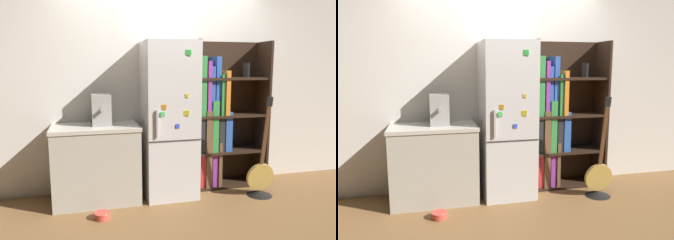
{
  "view_description": "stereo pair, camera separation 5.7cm",
  "coord_description": "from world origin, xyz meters",
  "views": [
    {
      "loc": [
        -0.97,
        -3.55,
        1.53
      ],
      "look_at": [
        -0.01,
        0.15,
        0.91
      ],
      "focal_mm": 35.0,
      "sensor_mm": 36.0,
      "label": 1
    },
    {
      "loc": [
        -0.91,
        -3.56,
        1.53
      ],
      "look_at": [
        -0.01,
        0.15,
        0.91
      ],
      "focal_mm": 35.0,
      "sensor_mm": 36.0,
      "label": 2
    }
  ],
  "objects": [
    {
      "name": "ground_plane",
      "position": [
        0.0,
        0.0,
        0.0
      ],
      "size": [
        16.0,
        16.0,
        0.0
      ],
      "primitive_type": "plane",
      "color": "olive"
    },
    {
      "name": "wall_back",
      "position": [
        0.0,
        0.47,
        1.3
      ],
      "size": [
        8.0,
        0.05,
        2.6
      ],
      "color": "white",
      "rests_on": "ground_plane"
    },
    {
      "name": "refrigerator",
      "position": [
        -0.0,
        0.15,
        0.91
      ],
      "size": [
        0.6,
        0.63,
        1.82
      ],
      "color": "silver",
      "rests_on": "ground_plane"
    },
    {
      "name": "bookshelf",
      "position": [
        0.69,
        0.29,
        0.85
      ],
      "size": [
        0.96,
        0.37,
        1.85
      ],
      "color": "black",
      "rests_on": "ground_plane"
    },
    {
      "name": "kitchen_counter",
      "position": [
        -0.85,
        0.16,
        0.44
      ],
      "size": [
        0.97,
        0.61,
        0.88
      ],
      "color": "#BCB7A8",
      "rests_on": "ground_plane"
    },
    {
      "name": "espresso_machine",
      "position": [
        -0.78,
        0.21,
        1.06
      ],
      "size": [
        0.21,
        0.38,
        0.35
      ],
      "color": "#A5A39E",
      "rests_on": "kitchen_counter"
    },
    {
      "name": "guitar",
      "position": [
        1.05,
        -0.19,
        0.17
      ],
      "size": [
        0.34,
        0.31,
        1.2
      ],
      "color": "black",
      "rests_on": "ground_plane"
    },
    {
      "name": "pet_bowl",
      "position": [
        -0.83,
        -0.34,
        0.04
      ],
      "size": [
        0.17,
        0.17,
        0.07
      ],
      "color": "#D84C3F",
      "rests_on": "ground_plane"
    }
  ]
}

